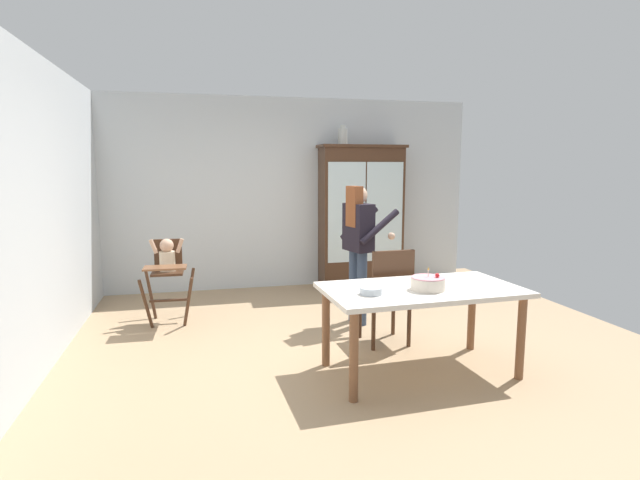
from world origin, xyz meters
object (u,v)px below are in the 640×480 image
at_px(dining_table, 421,298).
at_px(birthday_cake, 428,283).
at_px(ceramic_vase, 343,136).
at_px(dining_chair_far_side, 389,290).
at_px(adult_person, 359,237).
at_px(serving_bowl, 371,291).
at_px(china_cabinet, 361,216).
at_px(high_chair_with_toddler, 167,265).

relative_size(dining_table, birthday_cake, 5.96).
bearing_deg(ceramic_vase, birthday_cake, -93.63).
bearing_deg(ceramic_vase, dining_table, -93.98).
bearing_deg(dining_chair_far_side, ceramic_vase, -97.87).
relative_size(adult_person, serving_bowl, 8.50).
relative_size(adult_person, birthday_cake, 5.47).
height_order(china_cabinet, dining_chair_far_side, china_cabinet).
bearing_deg(adult_person, ceramic_vase, -24.48).
relative_size(china_cabinet, dining_table, 1.22).
xyz_separation_m(ceramic_vase, adult_person, (-0.30, -1.70, -1.19)).
bearing_deg(china_cabinet, serving_bowl, -106.93).
bearing_deg(dining_chair_far_side, serving_bowl, 57.32).
bearing_deg(ceramic_vase, serving_bowl, -102.26).
relative_size(ceramic_vase, serving_bowl, 1.50).
bearing_deg(serving_bowl, dining_table, 13.00).
relative_size(adult_person, dining_chair_far_side, 1.59).
bearing_deg(birthday_cake, adult_person, 93.79).
height_order(adult_person, dining_table, adult_person).
bearing_deg(dining_chair_far_side, china_cabinet, -104.27).
bearing_deg(dining_table, ceramic_vase, 86.02).
bearing_deg(china_cabinet, dining_table, -99.07).
distance_m(adult_person, dining_table, 1.46).
relative_size(dining_table, serving_bowl, 9.27).
xyz_separation_m(adult_person, serving_bowl, (-0.40, -1.54, -0.20)).
bearing_deg(ceramic_vase, high_chair_with_toddler, -153.64).
bearing_deg(birthday_cake, high_chair_with_toddler, 136.61).
bearing_deg(serving_bowl, high_chair_with_toddler, 128.79).
height_order(adult_person, birthday_cake, adult_person).
bearing_deg(serving_bowl, adult_person, 75.45).
height_order(ceramic_vase, birthday_cake, ceramic_vase).
relative_size(serving_bowl, dining_chair_far_side, 0.19).
distance_m(birthday_cake, dining_chair_far_side, 0.79).
height_order(birthday_cake, serving_bowl, birthday_cake).
xyz_separation_m(ceramic_vase, serving_bowl, (-0.70, -3.23, -1.39)).
bearing_deg(ceramic_vase, dining_chair_far_side, -95.70).
height_order(ceramic_vase, adult_person, ceramic_vase).
xyz_separation_m(china_cabinet, serving_bowl, (-0.98, -3.23, -0.26)).
bearing_deg(high_chair_with_toddler, serving_bowl, -49.59).
height_order(ceramic_vase, dining_table, ceramic_vase).
height_order(ceramic_vase, high_chair_with_toddler, ceramic_vase).
xyz_separation_m(ceramic_vase, dining_table, (-0.22, -3.12, -1.51)).
bearing_deg(birthday_cake, ceramic_vase, 86.37).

